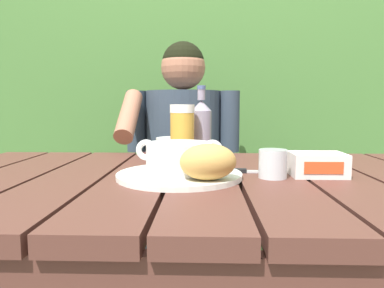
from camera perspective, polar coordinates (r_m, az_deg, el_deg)
dining_table at (r=0.91m, az=1.71°, el=-10.81°), size 1.44×0.83×0.77m
hedge_backdrop at (r=2.40m, az=4.75°, el=10.04°), size 3.13×0.95×2.20m
chair_near_diner at (r=1.78m, az=-1.14°, el=-8.26°), size 0.46×0.45×0.99m
person_eating at (r=1.54m, az=-1.67°, el=-2.24°), size 0.48×0.47×1.21m
serving_plate at (r=0.86m, az=-2.17°, el=-4.95°), size 0.30×0.30×0.01m
soup_bowl at (r=0.86m, az=-2.18°, el=-2.04°), size 0.21×0.16×0.08m
bread_roll at (r=0.78m, az=2.39°, el=-2.84°), size 0.14×0.12×0.08m
beer_glass at (r=1.09m, az=-1.67°, el=1.70°), size 0.07×0.07×0.17m
beer_bottle at (r=1.15m, az=1.36°, el=2.49°), size 0.07×0.07×0.23m
water_glass_small at (r=0.88m, az=12.50°, el=-3.06°), size 0.07×0.07×0.07m
butter_tub at (r=0.93m, az=19.06°, el=-3.07°), size 0.13×0.10×0.06m
table_knife at (r=0.93m, az=8.28°, el=-4.27°), size 0.17×0.03×0.01m
diner_bowl at (r=1.20m, az=-2.54°, el=-0.52°), size 0.14×0.14×0.06m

